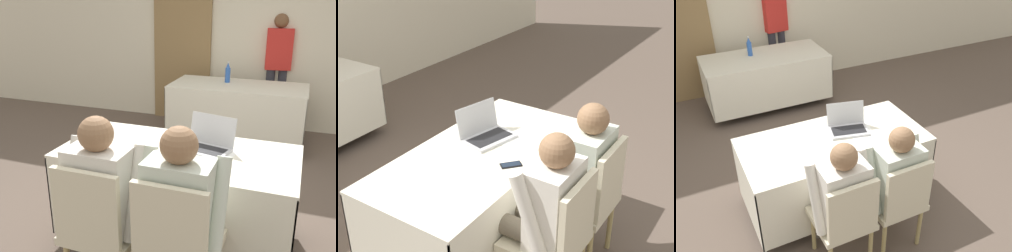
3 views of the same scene
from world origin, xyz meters
TOP-DOWN VIEW (x-y plane):
  - ground_plane at (0.00, 0.00)m, footprint 24.00×24.00m
  - conference_table_near at (0.00, 0.00)m, footprint 1.68×0.82m
  - laptop at (0.18, 0.09)m, footprint 0.41×0.34m
  - cell_phone at (-0.04, -0.27)m, footprint 0.14×0.14m
  - paper_beside_laptop at (0.28, -0.01)m, footprint 0.27×0.34m
  - chair_near_left at (-0.24, -0.72)m, footprint 0.44×0.44m
  - chair_near_right at (0.24, -0.72)m, footprint 0.44×0.44m
  - person_checkered_shirt at (-0.24, -0.61)m, footprint 0.50×0.52m
  - person_white_shirt at (0.24, -0.61)m, footprint 0.50×0.52m

SIDE VIEW (x-z plane):
  - ground_plane at x=0.00m, z-range 0.00..0.00m
  - chair_near_left at x=-0.24m, z-range 0.05..0.97m
  - chair_near_right at x=0.24m, z-range 0.05..0.97m
  - conference_table_near at x=0.00m, z-range 0.19..0.94m
  - person_checkered_shirt at x=-0.24m, z-range 0.08..1.26m
  - person_white_shirt at x=0.24m, z-range 0.08..1.26m
  - paper_beside_laptop at x=0.28m, z-range 0.74..0.75m
  - cell_phone at x=-0.04m, z-range 0.74..0.75m
  - laptop at x=0.18m, z-range 0.67..0.90m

